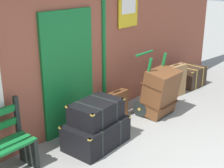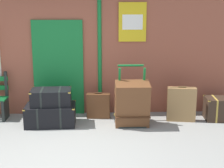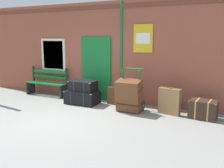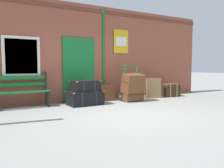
# 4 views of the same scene
# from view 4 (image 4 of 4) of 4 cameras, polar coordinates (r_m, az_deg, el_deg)

# --- Properties ---
(ground_plane) EXTENTS (60.00, 60.00, 0.00)m
(ground_plane) POSITION_cam_4_polar(r_m,az_deg,el_deg) (5.73, 2.81, -7.41)
(ground_plane) COLOR gray
(brick_facade) EXTENTS (10.40, 0.35, 3.20)m
(brick_facade) POSITION_cam_4_polar(r_m,az_deg,el_deg) (7.91, -7.61, 7.49)
(brick_facade) COLOR brown
(brick_facade) RESTS_ON ground
(platform_bench) EXTENTS (1.60, 0.43, 1.01)m
(platform_bench) POSITION_cam_4_polar(r_m,az_deg,el_deg) (6.97, -21.77, -1.89)
(platform_bench) COLOR #146B2D
(platform_bench) RESTS_ON ground
(steamer_trunk_base) EXTENTS (1.03, 0.68, 0.43)m
(steamer_trunk_base) POSITION_cam_4_polar(r_m,az_deg,el_deg) (7.06, -6.68, -3.43)
(steamer_trunk_base) COLOR black
(steamer_trunk_base) RESTS_ON ground
(steamer_trunk_middle) EXTENTS (0.84, 0.59, 0.33)m
(steamer_trunk_middle) POSITION_cam_4_polar(r_m,az_deg,el_deg) (7.04, -6.58, -0.42)
(steamer_trunk_middle) COLOR black
(steamer_trunk_middle) RESTS_ON steamer_trunk_base
(porters_trolley) EXTENTS (0.71, 0.57, 1.20)m
(porters_trolley) POSITION_cam_4_polar(r_m,az_deg,el_deg) (7.88, 4.43, -2.13)
(porters_trolley) COLOR black
(porters_trolley) RESTS_ON ground
(large_brown_trunk) EXTENTS (0.70, 0.57, 0.94)m
(large_brown_trunk) POSITION_cam_4_polar(r_m,az_deg,el_deg) (7.71, 5.17, -0.81)
(large_brown_trunk) COLOR brown
(large_brown_trunk) RESTS_ON ground
(suitcase_olive) EXTENTS (0.62, 0.27, 0.76)m
(suitcase_olive) POSITION_cam_4_polar(r_m,az_deg,el_deg) (8.59, 9.98, -1.02)
(suitcase_olive) COLOR olive
(suitcase_olive) RESTS_ON ground
(suitcase_slate) EXTENTS (0.51, 0.18, 0.58)m
(suitcase_slate) POSITION_cam_4_polar(r_m,az_deg,el_deg) (7.82, -1.16, -2.16)
(suitcase_slate) COLOR brown
(suitcase_slate) RESTS_ON ground
(corner_trunk) EXTENTS (0.73, 0.54, 0.49)m
(corner_trunk) POSITION_cam_4_polar(r_m,az_deg,el_deg) (9.22, 13.99, -1.47)
(corner_trunk) COLOR #332319
(corner_trunk) RESTS_ON ground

